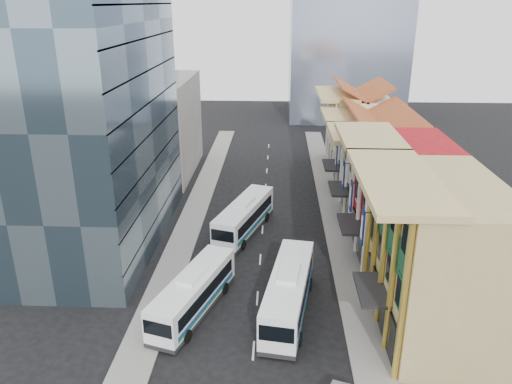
{
  "coord_description": "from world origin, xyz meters",
  "views": [
    {
      "loc": [
        1.53,
        -29.28,
        24.25
      ],
      "look_at": [
        -0.62,
        19.39,
        5.56
      ],
      "focal_mm": 35.0,
      "sensor_mm": 36.0,
      "label": 1
    }
  ],
  "objects_px": {
    "shophouse_tan": "(439,257)",
    "office_tower": "(90,101)",
    "bus_left_far": "(244,216)",
    "bus_right": "(289,291)",
    "bus_left_near": "(193,293)"
  },
  "relations": [
    {
      "from": "shophouse_tan",
      "to": "bus_left_near",
      "type": "height_order",
      "value": "shophouse_tan"
    },
    {
      "from": "office_tower",
      "to": "shophouse_tan",
      "type": "bearing_deg",
      "value": -24.3
    },
    {
      "from": "shophouse_tan",
      "to": "bus_left_near",
      "type": "bearing_deg",
      "value": 177.72
    },
    {
      "from": "office_tower",
      "to": "bus_left_far",
      "type": "bearing_deg",
      "value": 8.49
    },
    {
      "from": "office_tower",
      "to": "bus_right",
      "type": "bearing_deg",
      "value": -33.49
    },
    {
      "from": "shophouse_tan",
      "to": "office_tower",
      "type": "height_order",
      "value": "office_tower"
    },
    {
      "from": "bus_left_near",
      "to": "bus_left_far",
      "type": "bearing_deg",
      "value": 95.92
    },
    {
      "from": "bus_left_far",
      "to": "bus_right",
      "type": "bearing_deg",
      "value": -55.58
    },
    {
      "from": "shophouse_tan",
      "to": "office_tower",
      "type": "relative_size",
      "value": 0.47
    },
    {
      "from": "bus_left_far",
      "to": "bus_right",
      "type": "height_order",
      "value": "bus_right"
    },
    {
      "from": "bus_left_far",
      "to": "office_tower",
      "type": "bearing_deg",
      "value": -154.03
    },
    {
      "from": "shophouse_tan",
      "to": "bus_left_far",
      "type": "bearing_deg",
      "value": 134.57
    },
    {
      "from": "bus_left_far",
      "to": "bus_right",
      "type": "distance_m",
      "value": 15.93
    },
    {
      "from": "shophouse_tan",
      "to": "office_tower",
      "type": "distance_m",
      "value": 35.19
    },
    {
      "from": "office_tower",
      "to": "bus_left_far",
      "type": "height_order",
      "value": "office_tower"
    }
  ]
}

